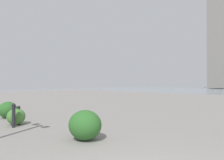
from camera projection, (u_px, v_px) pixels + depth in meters
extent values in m
cylinder|color=#232328|center=(14.00, 117.00, 7.33)|extent=(0.12, 0.12, 0.78)
sphere|color=#232328|center=(14.00, 105.00, 7.34)|extent=(0.13, 0.13, 0.13)
cylinder|color=#232328|center=(19.00, 116.00, 7.88)|extent=(0.12, 0.12, 0.62)
sphere|color=#232328|center=(19.00, 107.00, 7.88)|extent=(0.13, 0.13, 0.13)
ellipsoid|color=#477F38|center=(16.00, 117.00, 7.81)|extent=(0.74, 0.67, 0.63)
ellipsoid|color=#2D6628|center=(8.00, 110.00, 9.30)|extent=(0.89, 0.80, 0.75)
ellipsoid|color=#2D6628|center=(85.00, 125.00, 5.77)|extent=(1.00, 0.90, 0.85)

